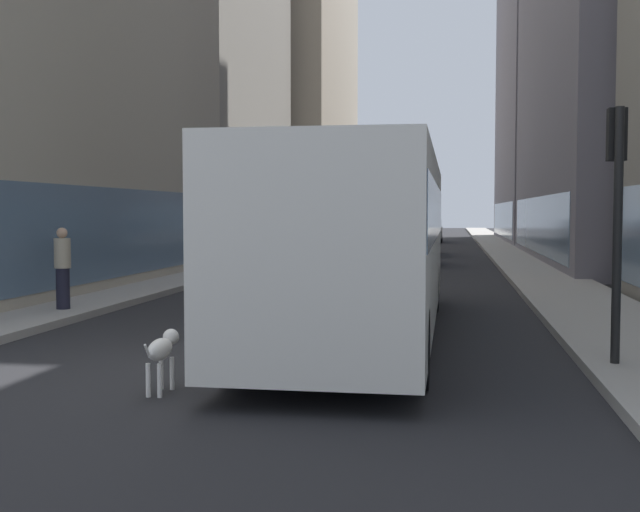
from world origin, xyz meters
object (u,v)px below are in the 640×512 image
at_px(transit_bus, 363,234).
at_px(traffic_light_near, 617,192).
at_px(car_grey_wagon, 429,230).
at_px(pedestrian_in_coat, 63,268).
at_px(car_red_coupe, 391,232).
at_px(car_silver_sedan, 420,239).
at_px(car_black_suv, 413,245).
at_px(dalmatian_dog, 162,350).

height_order(transit_bus, traffic_light_near, traffic_light_near).
relative_size(car_grey_wagon, pedestrian_in_coat, 2.52).
relative_size(car_red_coupe, pedestrian_in_coat, 2.82).
bearing_deg(car_red_coupe, car_silver_sedan, -79.57).
distance_m(transit_bus, car_red_coupe, 38.88).
height_order(car_black_suv, car_grey_wagon, same).
xyz_separation_m(transit_bus, traffic_light_near, (3.70, -2.72, 0.66)).
bearing_deg(car_silver_sedan, transit_bus, -90.00).
height_order(transit_bus, pedestrian_in_coat, transit_bus).
bearing_deg(dalmatian_dog, traffic_light_near, 20.34).
bearing_deg(dalmatian_dog, car_black_suv, 85.40).
height_order(car_silver_sedan, car_red_coupe, same).
xyz_separation_m(car_silver_sedan, traffic_light_near, (3.70, -28.48, 1.61)).
bearing_deg(car_black_suv, car_grey_wagon, 90.00).
distance_m(transit_bus, pedestrian_in_coat, 6.64).
bearing_deg(pedestrian_in_coat, dalmatian_dog, -54.28).
bearing_deg(car_grey_wagon, traffic_light_near, -85.37).
bearing_deg(traffic_light_near, car_silver_sedan, 97.40).
bearing_deg(transit_bus, pedestrian_in_coat, 166.81).
xyz_separation_m(car_silver_sedan, dalmatian_dog, (-1.89, -30.55, -0.31)).
xyz_separation_m(car_black_suv, dalmatian_dog, (-1.89, -23.51, -0.31)).
height_order(car_red_coupe, car_grey_wagon, same).
height_order(car_silver_sedan, car_black_suv, same).
bearing_deg(car_black_suv, car_red_coupe, 96.82).
relative_size(car_grey_wagon, dalmatian_dog, 4.43).
relative_size(transit_bus, car_black_suv, 2.87).
relative_size(car_grey_wagon, traffic_light_near, 1.25).
height_order(dalmatian_dog, pedestrian_in_coat, pedestrian_in_coat).
distance_m(car_grey_wagon, pedestrian_in_coat, 41.98).
xyz_separation_m(car_black_suv, traffic_light_near, (3.70, -21.44, 1.62)).
xyz_separation_m(car_red_coupe, car_black_suv, (2.40, -20.07, -0.01)).
height_order(car_silver_sedan, car_grey_wagon, same).
height_order(car_silver_sedan, traffic_light_near, traffic_light_near).
relative_size(car_red_coupe, traffic_light_near, 1.40).
bearing_deg(traffic_light_near, car_grey_wagon, 94.63).
height_order(car_red_coupe, traffic_light_near, traffic_light_near).
bearing_deg(car_black_suv, dalmatian_dog, -94.60).
bearing_deg(car_red_coupe, pedestrian_in_coat, -96.16).
distance_m(car_red_coupe, traffic_light_near, 41.99).
bearing_deg(car_black_suv, pedestrian_in_coat, -110.46).
xyz_separation_m(dalmatian_dog, traffic_light_near, (5.59, 2.07, 1.92)).
xyz_separation_m(car_red_coupe, traffic_light_near, (6.10, -41.51, 1.61)).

